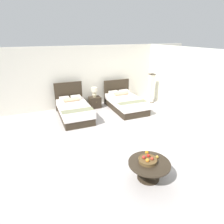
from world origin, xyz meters
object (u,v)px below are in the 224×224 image
object	(u,v)px
bed_near_window	(74,110)
table_lamp	(94,91)
coffee_table	(149,166)
fruit_bowl	(148,160)
nightstand	(95,102)
bed_near_corner	(125,103)
loose_apple	(157,157)
loose_orange	(147,152)
floor_lamp_corner	(151,88)

from	to	relation	value
bed_near_window	table_lamp	distance (m)	1.38
coffee_table	fruit_bowl	distance (m)	0.16
bed_near_window	nightstand	world-z (taller)	bed_near_window
bed_near_corner	coffee_table	distance (m)	4.37
bed_near_corner	nightstand	xyz separation A→B (m)	(-1.14, 0.70, -0.04)
bed_near_corner	coffee_table	world-z (taller)	bed_near_corner
bed_near_window	coffee_table	size ratio (longest dim) A/B	2.22
loose_apple	loose_orange	xyz separation A→B (m)	(-0.12, 0.24, 0.01)
bed_near_window	fruit_bowl	distance (m)	4.12
coffee_table	floor_lamp_corner	world-z (taller)	floor_lamp_corner
bed_near_corner	nightstand	world-z (taller)	bed_near_corner
table_lamp	bed_near_corner	bearing A→B (deg)	-32.26
bed_near_corner	loose_apple	xyz separation A→B (m)	(-1.28, -4.03, 0.17)
loose_orange	coffee_table	bearing A→B (deg)	-113.16
nightstand	coffee_table	distance (m)	4.81
loose_apple	floor_lamp_corner	bearing A→B (deg)	57.41
table_lamp	floor_lamp_corner	bearing A→B (deg)	-8.73
coffee_table	loose_apple	world-z (taller)	loose_apple
bed_near_window	fruit_bowl	xyz separation A→B (m)	(0.68, -4.06, 0.17)
table_lamp	loose_apple	size ratio (longest dim) A/B	5.83
table_lamp	floor_lamp_corner	distance (m)	2.67
bed_near_window	floor_lamp_corner	xyz separation A→B (m)	(3.73, 0.31, 0.38)
floor_lamp_corner	bed_near_window	bearing A→B (deg)	-175.19
loose_orange	bed_near_corner	bearing A→B (deg)	69.74
coffee_table	loose_apple	xyz separation A→B (m)	(0.25, 0.07, 0.14)
table_lamp	coffee_table	distance (m)	4.85
loose_orange	fruit_bowl	bearing A→B (deg)	-119.85
floor_lamp_corner	loose_orange	bearing A→B (deg)	-125.19
loose_orange	bed_near_window	bearing A→B (deg)	102.37
nightstand	table_lamp	world-z (taller)	table_lamp
floor_lamp_corner	coffee_table	bearing A→B (deg)	-124.45
coffee_table	loose_orange	size ratio (longest dim) A/B	11.09
fruit_bowl	loose_orange	bearing A→B (deg)	60.15
nightstand	floor_lamp_corner	distance (m)	2.70
bed_near_corner	floor_lamp_corner	xyz separation A→B (m)	(1.50, 0.32, 0.39)
bed_near_window	table_lamp	size ratio (longest dim) A/B	4.87
loose_apple	loose_orange	world-z (taller)	loose_orange
loose_apple	bed_near_window	bearing A→B (deg)	103.26
table_lamp	floor_lamp_corner	world-z (taller)	floor_lamp_corner
nightstand	loose_apple	distance (m)	4.74
table_lamp	coffee_table	world-z (taller)	table_lamp
bed_near_corner	fruit_bowl	size ratio (longest dim) A/B	5.10
nightstand	floor_lamp_corner	xyz separation A→B (m)	(2.64, -0.38, 0.43)
bed_near_window	bed_near_corner	distance (m)	2.23
bed_near_window	fruit_bowl	bearing A→B (deg)	-80.49
nightstand	floor_lamp_corner	world-z (taller)	floor_lamp_corner
nightstand	floor_lamp_corner	bearing A→B (deg)	-8.30
fruit_bowl	floor_lamp_corner	size ratio (longest dim) A/B	0.30
loose_apple	floor_lamp_corner	world-z (taller)	floor_lamp_corner
bed_near_corner	loose_apple	world-z (taller)	bed_near_corner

